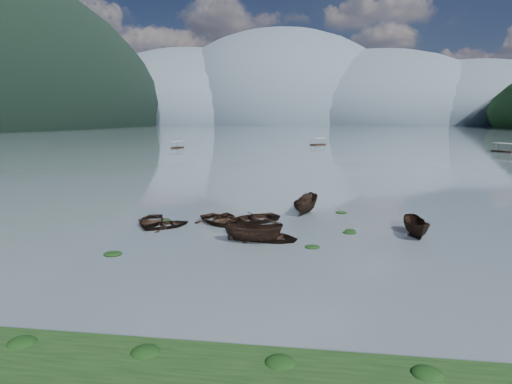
# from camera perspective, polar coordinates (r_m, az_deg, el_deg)

# --- Properties ---
(ground_plane) EXTENTS (2400.00, 2400.00, 0.00)m
(ground_plane) POSITION_cam_1_polar(r_m,az_deg,el_deg) (26.75, -3.38, -8.74)
(ground_plane) COLOR slate
(haze_mtn_a) EXTENTS (520.00, 520.00, 280.00)m
(haze_mtn_a) POSITION_cam_1_polar(r_m,az_deg,el_deg) (962.06, -8.64, 9.51)
(haze_mtn_a) COLOR #475666
(haze_mtn_a) RESTS_ON ground
(haze_mtn_b) EXTENTS (520.00, 520.00, 340.00)m
(haze_mtn_b) POSITION_cam_1_polar(r_m,az_deg,el_deg) (927.16, 3.49, 9.59)
(haze_mtn_b) COLOR #475666
(haze_mtn_b) RESTS_ON ground
(haze_mtn_c) EXTENTS (520.00, 520.00, 260.00)m
(haze_mtn_c) POSITION_cam_1_polar(r_m,az_deg,el_deg) (934.72, 15.98, 9.23)
(haze_mtn_c) COLOR #475666
(haze_mtn_c) RESTS_ON ground
(haze_mtn_d) EXTENTS (520.00, 520.00, 220.00)m
(haze_mtn_d) POSITION_cam_1_polar(r_m,az_deg,el_deg) (977.12, 26.59, 8.58)
(haze_mtn_d) COLOR #475666
(haze_mtn_d) RESTS_ON ground
(rowboat_0) EXTENTS (3.62, 4.57, 0.85)m
(rowboat_0) POSITION_cam_1_polar(r_m,az_deg,el_deg) (35.25, -14.79, -4.40)
(rowboat_0) COLOR black
(rowboat_0) RESTS_ON ground
(rowboat_1) EXTENTS (4.72, 4.48, 0.79)m
(rowboat_1) POSITION_cam_1_polar(r_m,az_deg,el_deg) (33.84, -12.63, -4.92)
(rowboat_1) COLOR black
(rowboat_1) RESTS_ON ground
(rowboat_2) EXTENTS (4.61, 2.25, 1.71)m
(rowboat_2) POSITION_cam_1_polar(r_m,az_deg,el_deg) (29.11, -0.42, -7.14)
(rowboat_2) COLOR black
(rowboat_2) RESTS_ON ground
(rowboat_3) EXTENTS (3.30, 4.36, 0.85)m
(rowboat_3) POSITION_cam_1_polar(r_m,az_deg,el_deg) (35.06, -4.48, -4.17)
(rowboat_3) COLOR black
(rowboat_3) RESTS_ON ground
(rowboat_4) EXTENTS (5.11, 4.25, 0.91)m
(rowboat_4) POSITION_cam_1_polar(r_m,az_deg,el_deg) (29.55, 1.91, -6.88)
(rowboat_4) COLOR black
(rowboat_4) RESTS_ON ground
(rowboat_5) EXTENTS (1.61, 4.17, 1.61)m
(rowboat_5) POSITION_cam_1_polar(r_m,az_deg,el_deg) (33.15, 21.86, -5.73)
(rowboat_5) COLOR black
(rowboat_5) RESTS_ON ground
(rowboat_6) EXTENTS (5.84, 5.78, 0.99)m
(rowboat_6) POSITION_cam_1_polar(r_m,az_deg,el_deg) (34.16, -4.98, -4.56)
(rowboat_6) COLOR black
(rowboat_6) RESTS_ON ground
(rowboat_7) EXTENTS (6.13, 5.91, 1.03)m
(rowboat_7) POSITION_cam_1_polar(r_m,az_deg,el_deg) (34.52, -0.59, -4.37)
(rowboat_7) COLOR black
(rowboat_7) RESTS_ON ground
(rowboat_8) EXTENTS (2.98, 5.00, 1.81)m
(rowboat_8) POSITION_cam_1_polar(r_m,az_deg,el_deg) (38.60, 7.05, -2.88)
(rowboat_8) COLOR black
(rowboat_8) RESTS_ON ground
(weed_clump_0) EXTENTS (1.22, 0.99, 0.27)m
(weed_clump_0) POSITION_cam_1_polar(r_m,az_deg,el_deg) (28.02, -19.75, -8.45)
(weed_clump_0) COLOR black
(weed_clump_0) RESTS_ON ground
(weed_clump_1) EXTENTS (1.11, 0.89, 0.24)m
(weed_clump_1) POSITION_cam_1_polar(r_m,az_deg,el_deg) (30.27, -1.25, -6.46)
(weed_clump_1) COLOR black
(weed_clump_1) RESTS_ON ground
(weed_clump_2) EXTENTS (1.08, 0.86, 0.23)m
(weed_clump_2) POSITION_cam_1_polar(r_m,az_deg,el_deg) (28.12, 8.05, -7.87)
(weed_clump_2) COLOR black
(weed_clump_2) RESTS_ON ground
(weed_clump_3) EXTENTS (0.80, 0.67, 0.18)m
(weed_clump_3) POSITION_cam_1_polar(r_m,az_deg,el_deg) (32.86, 13.34, -5.40)
(weed_clump_3) COLOR black
(weed_clump_3) RESTS_ON ground
(weed_clump_4) EXTENTS (1.07, 0.85, 0.22)m
(weed_clump_4) POSITION_cam_1_polar(r_m,az_deg,el_deg) (32.16, 13.25, -5.74)
(weed_clump_4) COLOR black
(weed_clump_4) RESTS_ON ground
(weed_clump_5) EXTENTS (1.19, 0.96, 0.25)m
(weed_clump_5) POSITION_cam_1_polar(r_m,az_deg,el_deg) (35.58, -12.87, -4.19)
(weed_clump_5) COLOR black
(weed_clump_5) RESTS_ON ground
(weed_clump_6) EXTENTS (0.92, 0.77, 0.19)m
(weed_clump_6) POSITION_cam_1_polar(r_m,az_deg,el_deg) (33.33, -4.10, -4.93)
(weed_clump_6) COLOR black
(weed_clump_6) RESTS_ON ground
(weed_clump_7) EXTENTS (1.07, 0.86, 0.23)m
(weed_clump_7) POSITION_cam_1_polar(r_m,az_deg,el_deg) (38.81, 12.10, -2.97)
(weed_clump_7) COLOR black
(weed_clump_7) RESTS_ON ground
(pontoon_left) EXTENTS (2.82, 5.71, 2.12)m
(pontoon_left) POSITION_cam_1_polar(r_m,az_deg,el_deg) (131.56, -11.15, 6.18)
(pontoon_left) COLOR black
(pontoon_left) RESTS_ON ground
(pontoon_centre) EXTENTS (5.96, 6.45, 2.39)m
(pontoon_centre) POSITION_cam_1_polar(r_m,az_deg,el_deg) (147.19, 8.84, 6.65)
(pontoon_centre) COLOR black
(pontoon_centre) RESTS_ON ground
(pontoon_right) EXTENTS (5.10, 6.76, 2.40)m
(pontoon_right) POSITION_cam_1_polar(r_m,az_deg,el_deg) (132.02, 31.92, 4.86)
(pontoon_right) COLOR black
(pontoon_right) RESTS_ON ground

